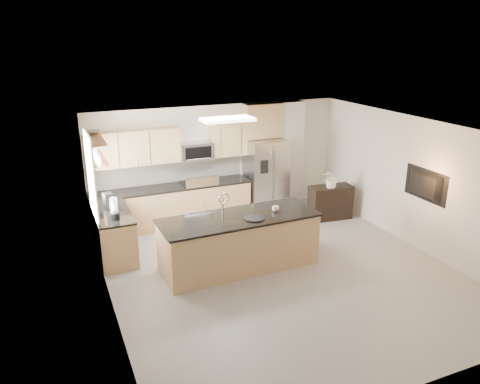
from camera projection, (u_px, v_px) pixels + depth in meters
name	position (u px, v px, depth m)	size (l,w,h in m)	color
floor	(281.00, 272.00, 8.52)	(6.50, 6.50, 0.00)	#AEAAA5
ceiling	(286.00, 131.00, 7.68)	(6.00, 6.50, 0.02)	white
wall_back	(218.00, 161.00, 10.93)	(6.00, 0.02, 2.60)	silver
wall_front	(420.00, 297.00, 5.27)	(6.00, 0.02, 2.60)	silver
wall_left	(106.00, 232.00, 6.99)	(0.02, 6.50, 2.60)	silver
wall_right	(418.00, 184.00, 9.21)	(0.02, 6.50, 2.60)	silver
back_counter	(172.00, 205.00, 10.46)	(3.55, 0.66, 1.44)	tan
left_counter	(114.00, 234.00, 8.99)	(0.66, 1.50, 0.92)	tan
range	(199.00, 202.00, 10.69)	(0.76, 0.64, 1.14)	black
upper_cabinets	(164.00, 145.00, 10.14)	(3.50, 0.33, 0.75)	tan
microwave	(196.00, 151.00, 10.43)	(0.76, 0.40, 0.40)	#A8A8AA
refrigerator	(265.00, 177.00, 11.13)	(0.92, 0.78, 1.78)	#A8A8AA
partition_column	(289.00, 155.00, 11.48)	(0.60, 0.30, 2.60)	beige
window	(91.00, 177.00, 8.50)	(0.04, 1.15, 1.65)	white
shelf_lower	(96.00, 159.00, 8.53)	(0.30, 1.20, 0.04)	brown
shelf_upper	(94.00, 139.00, 8.42)	(0.30, 1.20, 0.04)	brown
ceiling_fixture	(228.00, 119.00, 8.94)	(1.00, 0.50, 0.06)	white
island	(239.00, 242.00, 8.55)	(2.92, 1.11, 1.42)	tan
credenza	(330.00, 202.00, 10.87)	(0.99, 0.42, 0.79)	black
cup	(275.00, 209.00, 8.63)	(0.13, 0.13, 0.10)	white
platter	(254.00, 218.00, 8.30)	(0.37, 0.37, 0.02)	black
blender	(114.00, 210.00, 8.44)	(0.17, 0.17, 0.40)	black
kettle	(114.00, 207.00, 8.80)	(0.18, 0.18, 0.22)	#A8A8AA
coffee_maker	(108.00, 201.00, 8.96)	(0.20, 0.23, 0.31)	black
bowl	(92.00, 132.00, 8.64)	(0.40, 0.40, 0.10)	#A8A8AA
flower_vase	(332.00, 173.00, 10.55)	(0.63, 0.55, 0.70)	white
television	(422.00, 185.00, 8.99)	(1.08, 0.14, 0.62)	black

